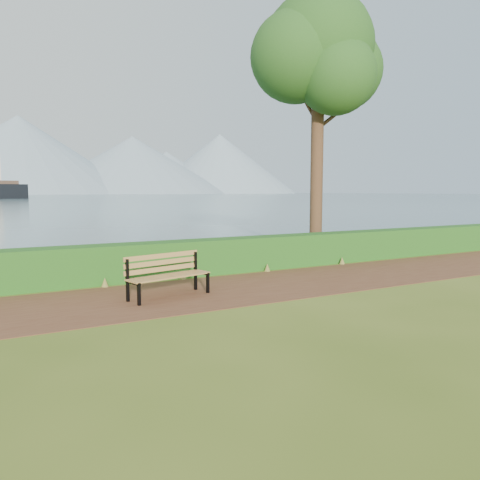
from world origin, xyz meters
TOP-DOWN VIEW (x-y plane):
  - ground at (0.00, 0.00)m, footprint 140.00×140.00m
  - path at (0.00, 0.30)m, footprint 40.00×3.40m
  - hedge at (0.00, 2.60)m, footprint 32.00×0.85m
  - bench at (-2.19, 0.29)m, footprint 2.04×1.01m
  - tree at (4.86, 3.95)m, footprint 5.06×4.25m

SIDE VIEW (x-z plane):
  - ground at x=0.00m, z-range 0.00..0.00m
  - path at x=0.00m, z-range 0.00..0.01m
  - hedge at x=0.00m, z-range 0.00..1.00m
  - bench at x=-2.19m, z-range 0.07..1.06m
  - tree at x=4.86m, z-range 2.37..12.10m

